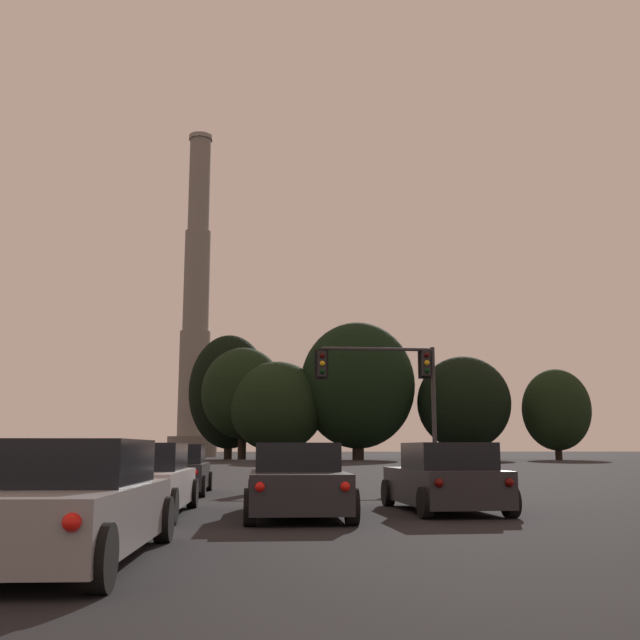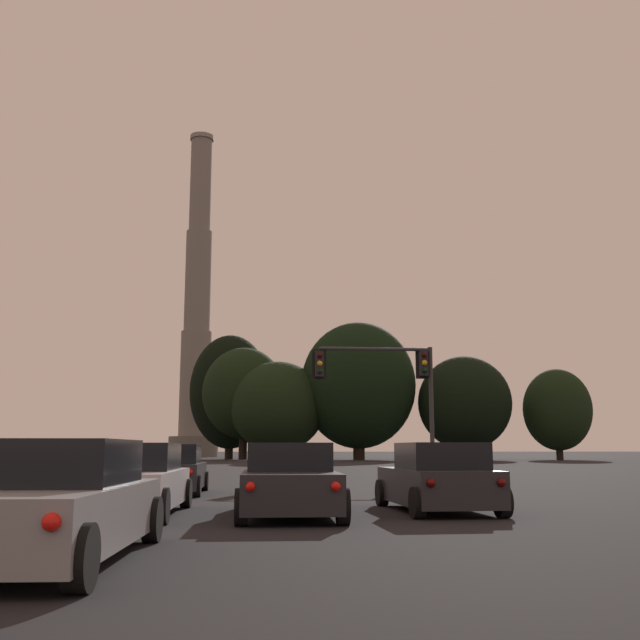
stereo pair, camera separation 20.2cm
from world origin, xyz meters
The scene contains 13 objects.
sedan_left_lane_third centered at (-2.93, 9.41, 0.67)m, with size 2.18×4.77×1.43m.
hatchback_left_lane_front centered at (-2.86, 22.72, 0.66)m, with size 1.93×4.12×1.44m.
hatchback_right_lane_second centered at (3.37, 15.95, 0.66)m, with size 2.03×4.16×1.44m.
sedan_left_lane_second centered at (-2.94, 15.69, 0.67)m, with size 2.10×4.75×1.43m.
sedan_center_lane_second centered at (0.19, 15.30, 0.67)m, with size 2.07×4.74×1.43m.
traffic_light_overhead_right centered at (5.11, 30.26, 4.16)m, with size 5.09×0.50×5.45m.
smokestack centered at (-9.19, 116.63, 20.23)m, with size 7.52×7.52×51.60m.
treeline_center_right centered at (2.52, 86.99, 6.08)m, with size 11.03×9.93×11.28m.
treeline_left_mid centered at (35.00, 84.65, 5.76)m, with size 7.94×7.15×10.50m.
treeline_far_right centered at (11.93, 86.74, 8.61)m, with size 13.41×12.07×16.00m.
treeline_right_mid centered at (24.05, 84.88, 6.48)m, with size 10.80×9.72×11.89m.
treeline_far_left centered at (-3.16, 93.21, 8.23)m, with size 9.91×8.92×15.25m.
treeline_center_left centered at (-1.44, 89.58, 7.79)m, with size 9.83×8.84×13.21m.
Camera 2 is at (-0.60, 0.08, 1.32)m, focal length 42.00 mm.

